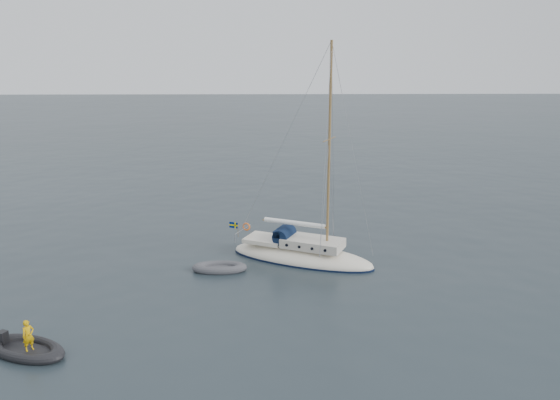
{
  "coord_description": "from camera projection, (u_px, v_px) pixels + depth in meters",
  "views": [
    {
      "loc": [
        -2.15,
        -26.21,
        11.1
      ],
      "look_at": [
        -1.52,
        0.0,
        4.26
      ],
      "focal_mm": 35.0,
      "sensor_mm": 36.0,
      "label": 1
    }
  ],
  "objects": [
    {
      "name": "ground",
      "position": [
        309.0,
        279.0,
        28.21
      ],
      "size": [
        300.0,
        300.0,
        0.0
      ],
      "primitive_type": "plane",
      "color": "black",
      "rests_on": "ground"
    },
    {
      "name": "sailboat",
      "position": [
        302.0,
        244.0,
        30.71
      ],
      "size": [
        8.81,
        2.64,
        12.55
      ],
      "rotation": [
        0.0,
        0.0,
        -0.43
      ],
      "color": "beige",
      "rests_on": "ground"
    },
    {
      "name": "dinghy",
      "position": [
        219.0,
        268.0,
        29.29
      ],
      "size": [
        2.96,
        1.34,
        0.42
      ],
      "rotation": [
        0.0,
        0.0,
        -0.0
      ],
      "color": "#4D4D52",
      "rests_on": "ground"
    },
    {
      "name": "rib",
      "position": [
        26.0,
        348.0,
        21.11
      ],
      "size": [
        3.54,
        1.61,
        1.43
      ],
      "rotation": [
        0.0,
        0.0,
        -0.41
      ],
      "color": "black",
      "rests_on": "ground"
    }
  ]
}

